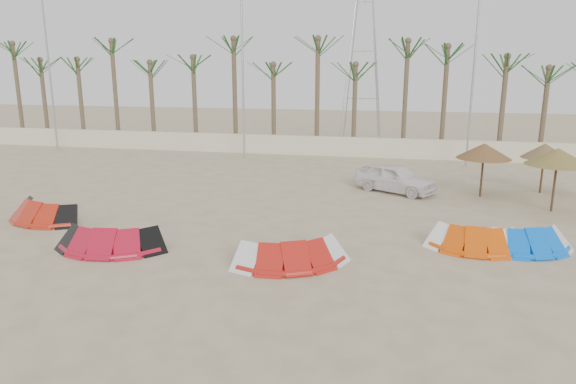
% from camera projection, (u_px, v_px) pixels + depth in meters
% --- Properties ---
extents(ground, '(120.00, 120.00, 0.00)m').
position_uv_depth(ground, '(241.00, 291.00, 13.76)').
color(ground, '#BAA98B').
rests_on(ground, ground).
extents(boundary_wall, '(60.00, 0.30, 1.30)m').
position_uv_depth(boundary_wall, '(339.00, 146.00, 34.49)').
color(boundary_wall, beige).
rests_on(boundary_wall, ground).
extents(palm_line, '(52.00, 4.00, 7.70)m').
position_uv_depth(palm_line, '(353.00, 58.00, 34.41)').
color(palm_line, brown).
rests_on(palm_line, ground).
extents(lamp_a, '(1.25, 0.14, 11.00)m').
position_uv_depth(lamp_a, '(50.00, 68.00, 35.51)').
color(lamp_a, '#A5A8AD').
rests_on(lamp_a, ground).
extents(lamp_b, '(1.25, 0.14, 11.00)m').
position_uv_depth(lamp_b, '(243.00, 68.00, 32.62)').
color(lamp_b, '#A5A8AD').
rests_on(lamp_b, ground).
extents(lamp_c, '(1.25, 0.14, 11.00)m').
position_uv_depth(lamp_c, '(475.00, 68.00, 29.72)').
color(lamp_c, '#A5A8AD').
rests_on(lamp_c, ground).
extents(pylon, '(3.00, 3.00, 14.00)m').
position_uv_depth(pylon, '(360.00, 144.00, 40.14)').
color(pylon, '#A5A8AD').
rests_on(pylon, ground).
extents(kite_red_left, '(3.73, 2.33, 0.90)m').
position_uv_depth(kite_red_left, '(48.00, 209.00, 20.12)').
color(kite_red_left, '#B42210').
rests_on(kite_red_left, ground).
extents(kite_red_mid, '(3.66, 1.88, 0.90)m').
position_uv_depth(kite_red_mid, '(115.00, 236.00, 16.92)').
color(kite_red_mid, '#AE0F26').
rests_on(kite_red_mid, ground).
extents(kite_red_right, '(3.91, 2.75, 0.90)m').
position_uv_depth(kite_red_right, '(293.00, 249.00, 15.68)').
color(kite_red_right, '#B41A12').
rests_on(kite_red_right, ground).
extents(kite_orange, '(3.11, 1.72, 0.90)m').
position_uv_depth(kite_orange, '(474.00, 236.00, 16.93)').
color(kite_orange, '#DB4906').
rests_on(kite_orange, ground).
extents(kite_blue, '(3.26, 2.30, 0.90)m').
position_uv_depth(kite_blue, '(529.00, 237.00, 16.78)').
color(kite_blue, blue).
rests_on(kite_blue, ground).
extents(parasol_left, '(2.45, 2.45, 2.49)m').
position_uv_depth(parasol_left, '(484.00, 151.00, 23.27)').
color(parasol_left, '#4C331E').
rests_on(parasol_left, ground).
extents(parasol_mid, '(2.52, 2.52, 2.65)m').
position_uv_depth(parasol_mid, '(558.00, 157.00, 20.82)').
color(parasol_mid, '#4C331E').
rests_on(parasol_mid, ground).
extents(parasol_right, '(2.11, 2.11, 2.38)m').
position_uv_depth(parasol_right, '(545.00, 151.00, 24.02)').
color(parasol_right, '#4C331E').
rests_on(parasol_right, ground).
extents(car, '(4.23, 3.31, 1.35)m').
position_uv_depth(car, '(395.00, 178.00, 24.52)').
color(car, white).
rests_on(car, ground).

